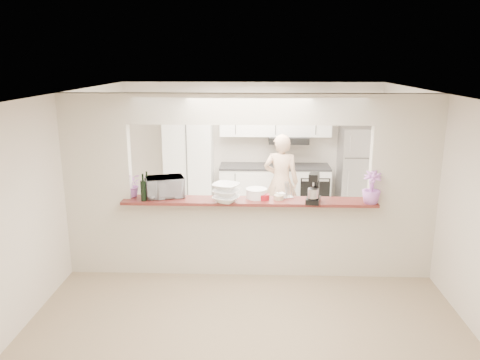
{
  "coord_description": "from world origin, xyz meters",
  "views": [
    {
      "loc": [
        0.1,
        -6.07,
        2.92
      ],
      "look_at": [
        -0.13,
        0.3,
        1.27
      ],
      "focal_mm": 35.0,
      "sensor_mm": 36.0,
      "label": 1
    }
  ],
  "objects_px": {
    "person": "(281,182)",
    "refrigerator": "(359,171)",
    "toaster_oven": "(165,187)",
    "stand_mixer": "(314,189)"
  },
  "relations": [
    {
      "from": "refrigerator",
      "to": "person",
      "type": "relative_size",
      "value": 1.01
    },
    {
      "from": "toaster_oven",
      "to": "stand_mixer",
      "type": "distance_m",
      "value": 2.01
    },
    {
      "from": "refrigerator",
      "to": "stand_mixer",
      "type": "relative_size",
      "value": 4.22
    },
    {
      "from": "toaster_oven",
      "to": "person",
      "type": "bearing_deg",
      "value": 28.55
    },
    {
      "from": "refrigerator",
      "to": "stand_mixer",
      "type": "bearing_deg",
      "value": -113.24
    },
    {
      "from": "person",
      "to": "stand_mixer",
      "type": "bearing_deg",
      "value": 109.98
    },
    {
      "from": "stand_mixer",
      "to": "refrigerator",
      "type": "bearing_deg",
      "value": 66.76
    },
    {
      "from": "person",
      "to": "refrigerator",
      "type": "bearing_deg",
      "value": -141.37
    },
    {
      "from": "toaster_oven",
      "to": "person",
      "type": "distance_m",
      "value": 2.49
    },
    {
      "from": "refrigerator",
      "to": "person",
      "type": "xyz_separation_m",
      "value": [
        -1.52,
        -0.8,
        -0.01
      ]
    }
  ]
}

